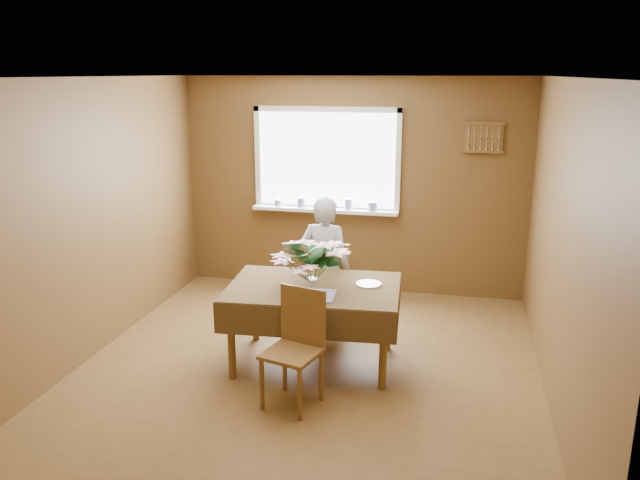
% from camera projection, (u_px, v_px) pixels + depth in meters
% --- Properties ---
extents(floor, '(4.50, 4.50, 0.00)m').
position_uv_depth(floor, '(306.00, 371.00, 5.46)').
color(floor, brown).
rests_on(floor, ground).
extents(ceiling, '(4.50, 4.50, 0.00)m').
position_uv_depth(ceiling, '(304.00, 77.00, 4.81)').
color(ceiling, white).
rests_on(ceiling, wall_back).
extents(wall_back, '(4.00, 0.00, 4.00)m').
position_uv_depth(wall_back, '(352.00, 186.00, 7.26)').
color(wall_back, brown).
rests_on(wall_back, floor).
extents(wall_front, '(4.00, 0.00, 4.00)m').
position_uv_depth(wall_front, '(193.00, 347.00, 3.02)').
color(wall_front, brown).
rests_on(wall_front, floor).
extents(wall_left, '(0.00, 4.50, 4.50)m').
position_uv_depth(wall_left, '(88.00, 221.00, 5.56)').
color(wall_left, brown).
rests_on(wall_left, floor).
extents(wall_right, '(0.00, 4.50, 4.50)m').
position_uv_depth(wall_right, '(562.00, 248.00, 4.71)').
color(wall_right, brown).
rests_on(wall_right, floor).
extents(window_assembly, '(1.72, 0.20, 1.22)m').
position_uv_depth(window_assembly, '(327.00, 177.00, 7.24)').
color(window_assembly, white).
rests_on(window_assembly, wall_back).
extents(spoon_rack, '(0.44, 0.05, 0.33)m').
position_uv_depth(spoon_rack, '(484.00, 138.00, 6.76)').
color(spoon_rack, brown).
rests_on(spoon_rack, wall_back).
extents(dining_table, '(1.57, 1.12, 0.73)m').
position_uv_depth(dining_table, '(314.00, 295.00, 5.47)').
color(dining_table, brown).
rests_on(dining_table, floor).
extents(chair_far, '(0.48, 0.48, 0.92)m').
position_uv_depth(chair_far, '(329.00, 282.00, 6.24)').
color(chair_far, brown).
rests_on(chair_far, floor).
extents(chair_near, '(0.49, 0.49, 0.92)m').
position_uv_depth(chair_near, '(297.00, 342.00, 4.86)').
color(chair_near, brown).
rests_on(chair_near, floor).
extents(seated_woman, '(0.55, 0.39, 1.39)m').
position_uv_depth(seated_woman, '(325.00, 266.00, 6.12)').
color(seated_woman, white).
rests_on(seated_woman, floor).
extents(flower_bouquet, '(0.54, 0.54, 0.46)m').
position_uv_depth(flower_bouquet, '(313.00, 259.00, 5.19)').
color(flower_bouquet, white).
rests_on(flower_bouquet, dining_table).
extents(side_plate, '(0.28, 0.28, 0.01)m').
position_uv_depth(side_plate, '(369.00, 284.00, 5.48)').
color(side_plate, white).
rests_on(side_plate, dining_table).
extents(table_knife, '(0.08, 0.19, 0.00)m').
position_uv_depth(table_knife, '(328.00, 293.00, 5.25)').
color(table_knife, silver).
rests_on(table_knife, dining_table).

